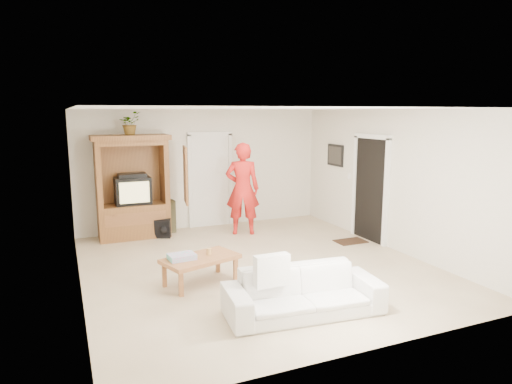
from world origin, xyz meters
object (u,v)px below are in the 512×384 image
at_px(sofa, 303,292).
at_px(coffee_table, 200,260).
at_px(armoire, 134,194).
at_px(man, 243,189).

xyz_separation_m(sofa, coffee_table, (-0.91, 1.53, 0.07)).
relative_size(armoire, man, 1.09).
xyz_separation_m(armoire, coffee_table, (0.50, -3.04, -0.55)).
bearing_deg(man, armoire, 5.71).
relative_size(armoire, sofa, 1.05).
bearing_deg(sofa, coffee_table, 126.43).
bearing_deg(man, coffee_table, 78.15).
relative_size(sofa, coffee_table, 1.61).
height_order(man, coffee_table, man).
distance_m(armoire, man, 2.22).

